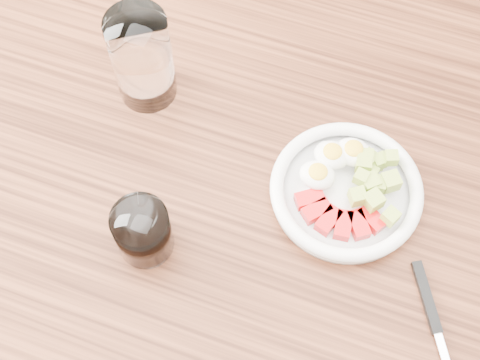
% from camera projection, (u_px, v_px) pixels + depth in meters
% --- Properties ---
extents(ground, '(4.00, 4.00, 0.00)m').
position_uv_depth(ground, '(243.00, 339.00, 1.53)').
color(ground, brown).
rests_on(ground, ground).
extents(dining_table, '(1.50, 0.90, 0.77)m').
position_uv_depth(dining_table, '(244.00, 229.00, 0.93)').
color(dining_table, brown).
rests_on(dining_table, ground).
extents(bowl, '(0.19, 0.19, 0.04)m').
position_uv_depth(bowl, '(346.00, 188.00, 0.83)').
color(bowl, white).
rests_on(bowl, dining_table).
extents(fork, '(0.10, 0.17, 0.01)m').
position_uv_depth(fork, '(433.00, 318.00, 0.77)').
color(fork, black).
rests_on(fork, dining_table).
extents(water_glass, '(0.08, 0.08, 0.14)m').
position_uv_depth(water_glass, '(142.00, 59.00, 0.85)').
color(water_glass, white).
rests_on(water_glass, dining_table).
extents(coffee_glass, '(0.07, 0.07, 0.08)m').
position_uv_depth(coffee_glass, '(143.00, 232.00, 0.78)').
color(coffee_glass, white).
rests_on(coffee_glass, dining_table).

